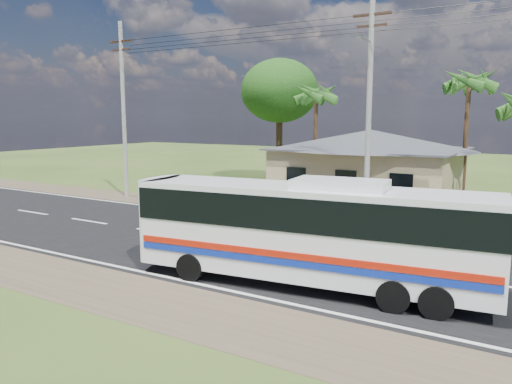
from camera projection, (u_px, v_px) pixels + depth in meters
ground at (241, 245)px, 20.26m from camera, size 120.00×120.00×0.00m
road at (241, 245)px, 20.25m from camera, size 120.00×16.00×0.03m
house at (370, 159)px, 30.35m from camera, size 12.40×10.00×5.00m
utility_poles at (362, 104)px, 23.52m from camera, size 32.80×2.22×11.00m
palm_mid at (469, 83)px, 29.24m from camera, size 2.80×2.80×8.20m
palm_far at (316, 95)px, 34.84m from camera, size 2.80×2.80×7.70m
tree_behind_house at (280, 91)px, 38.51m from camera, size 6.00×6.00×9.61m
coach_bus at (310, 225)px, 15.07m from camera, size 11.05×3.57×3.37m
person at (502, 227)px, 19.92m from camera, size 0.59×0.39×1.62m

